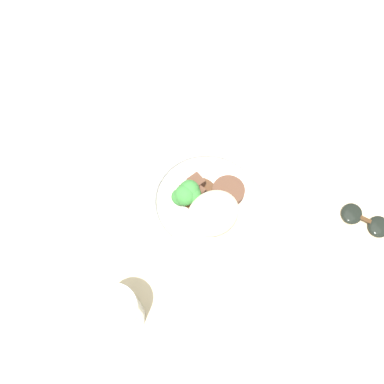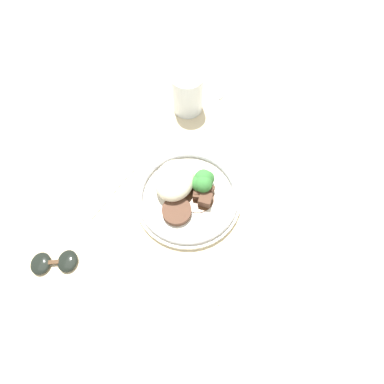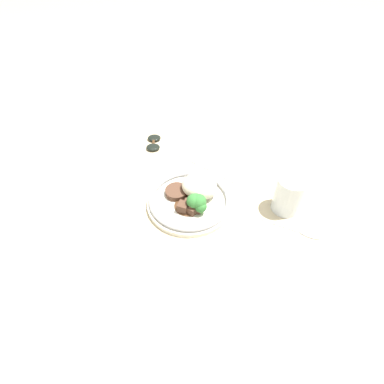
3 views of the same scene
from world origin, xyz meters
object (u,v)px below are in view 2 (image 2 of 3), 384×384
(plate, at_px, (187,192))
(juice_glass, at_px, (188,95))
(knife, at_px, (124,179))
(sunglasses, at_px, (54,262))
(fork, at_px, (163,289))
(spoon, at_px, (219,98))

(plate, height_order, juice_glass, juice_glass)
(knife, xyz_separation_m, sunglasses, (-0.22, 0.05, 0.01))
(sunglasses, bearing_deg, fork, -107.87)
(juice_glass, relative_size, fork, 0.53)
(fork, xyz_separation_m, sunglasses, (-0.02, 0.22, 0.01))
(fork, bearing_deg, knife, -53.86)
(spoon, bearing_deg, fork, -173.90)
(plate, xyz_separation_m, sunglasses, (-0.22, 0.20, -0.02))
(plate, distance_m, sunglasses, 0.30)
(juice_glass, height_order, spoon, juice_glass)
(knife, distance_m, sunglasses, 0.22)
(juice_glass, bearing_deg, plate, -161.89)
(juice_glass, bearing_deg, sunglasses, 164.73)
(fork, distance_m, sunglasses, 0.22)
(juice_glass, distance_m, knife, 0.26)
(knife, bearing_deg, spoon, -10.52)
(juice_glass, bearing_deg, spoon, -51.09)
(fork, height_order, sunglasses, sunglasses)
(juice_glass, height_order, fork, juice_glass)
(fork, bearing_deg, plate, -89.20)
(juice_glass, xyz_separation_m, spoon, (0.05, -0.07, -0.05))
(knife, bearing_deg, sunglasses, -179.07)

